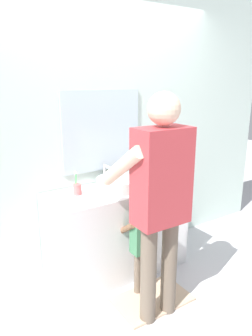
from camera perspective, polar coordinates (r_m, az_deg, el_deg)
ground_plane at (r=3.10m, az=1.60°, el=-20.06°), size 14.00×14.00×0.00m
back_wall at (r=3.08m, az=-4.76°, el=7.03°), size 4.40×0.10×2.70m
vanity_cabinet at (r=3.10m, az=-1.53°, el=-11.05°), size 1.31×0.54×0.83m
sink_basin at (r=2.90m, az=-1.39°, el=-2.80°), size 0.40×0.40×0.11m
faucet at (r=3.09m, az=-3.68°, el=-1.20°), size 0.18×0.14×0.18m
toothbrush_cup at (r=2.81m, az=-8.64°, el=-3.70°), size 0.07×0.07×0.21m
soap_bottle at (r=3.08m, az=3.80°, el=-1.55°), size 0.06×0.06×0.16m
bath_mat at (r=2.93m, az=4.58°, el=-22.25°), size 0.64×0.40×0.02m
child_toddler at (r=2.76m, az=2.90°, el=-12.36°), size 0.27×0.27×0.86m
adult_parent at (r=2.30m, az=6.04°, el=-4.00°), size 0.54×0.56×1.73m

